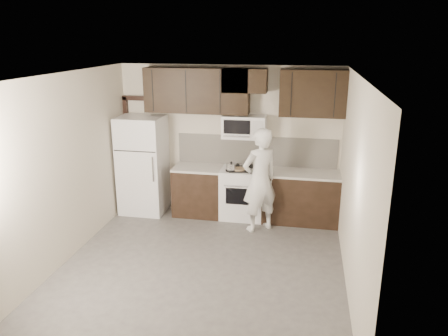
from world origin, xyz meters
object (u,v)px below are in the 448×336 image
(stove, at_px, (242,193))
(person, at_px, (260,180))
(microwave, at_px, (244,127))
(refrigerator, at_px, (143,165))

(stove, distance_m, person, 0.74)
(stove, bearing_deg, microwave, 90.10)
(stove, bearing_deg, person, -53.77)
(stove, xyz_separation_m, microwave, (-0.00, 0.12, 1.19))
(refrigerator, bearing_deg, person, -11.32)
(microwave, bearing_deg, stove, -89.90)
(microwave, xyz_separation_m, refrigerator, (-1.85, -0.17, -0.75))
(stove, height_order, person, person)
(microwave, distance_m, person, 1.04)
(stove, bearing_deg, refrigerator, -178.49)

